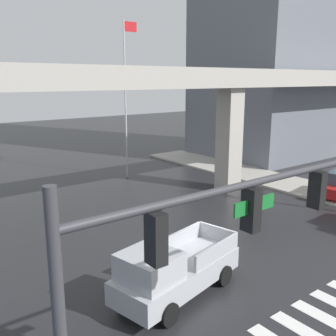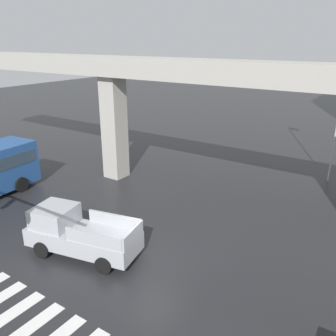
# 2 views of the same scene
# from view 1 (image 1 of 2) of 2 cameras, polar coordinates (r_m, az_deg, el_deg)

# --- Properties ---
(ground_plane) EXTENTS (120.00, 120.00, 0.00)m
(ground_plane) POSITION_cam_1_polar(r_m,az_deg,el_deg) (16.85, 6.54, -13.32)
(ground_plane) COLOR #232326
(crosswalk_stripes) EXTENTS (9.35, 2.80, 0.01)m
(crosswalk_stripes) POSITION_cam_1_polar(r_m,az_deg,el_deg) (13.97, 23.49, -20.41)
(crosswalk_stripes) COLOR silver
(crosswalk_stripes) RESTS_ON ground
(elevated_overpass) EXTENTS (51.94, 2.14, 8.15)m
(elevated_overpass) POSITION_cam_1_polar(r_m,az_deg,el_deg) (20.68, -6.72, 11.53)
(elevated_overpass) COLOR #ADA89E
(elevated_overpass) RESTS_ON ground
(sidewalk_east) EXTENTS (4.00, 36.00, 0.15)m
(sidewalk_east) POSITION_cam_1_polar(r_m,az_deg,el_deg) (27.49, 22.91, -3.57)
(sidewalk_east) COLOR #ADA89E
(sidewalk_east) RESTS_ON ground
(pickup_truck) EXTENTS (5.39, 2.93, 2.08)m
(pickup_truck) POSITION_cam_1_polar(r_m,az_deg,el_deg) (13.69, 0.68, -15.17)
(pickup_truck) COLOR #A8AAAF
(pickup_truck) RESTS_ON ground
(traffic_signal_mast) EXTENTS (8.69, 0.32, 6.20)m
(traffic_signal_mast) POSITION_cam_1_polar(r_m,az_deg,el_deg) (6.80, 5.62, -12.28)
(traffic_signal_mast) COLOR #38383D
(traffic_signal_mast) RESTS_ON ground
(flagpole) EXTENTS (1.16, 0.12, 11.71)m
(flagpole) POSITION_cam_1_polar(r_m,az_deg,el_deg) (29.31, -6.26, 11.48)
(flagpole) COLOR silver
(flagpole) RESTS_ON ground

